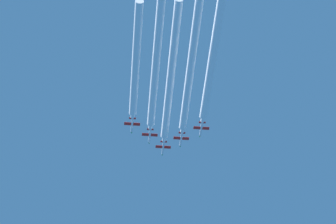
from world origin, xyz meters
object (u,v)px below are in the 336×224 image
(jet_lead, at_px, (163,148))
(jet_outer_right, at_px, (201,129))
(jet_right_wingman, at_px, (181,139))
(jet_outer_left, at_px, (132,125))
(jet_left_wingman, at_px, (150,136))

(jet_lead, bearing_deg, jet_outer_right, -43.20)
(jet_right_wingman, xyz_separation_m, jet_outer_left, (-25.67, -8.61, -0.61))
(jet_right_wingman, distance_m, jet_outer_left, 27.08)
(jet_left_wingman, relative_size, jet_outer_right, 1.00)
(jet_lead, relative_size, jet_left_wingman, 1.00)
(jet_lead, relative_size, jet_right_wingman, 1.00)
(jet_lead, relative_size, jet_outer_left, 1.00)
(jet_left_wingman, height_order, jet_outer_right, jet_left_wingman)
(jet_right_wingman, bearing_deg, jet_outer_right, -42.52)
(jet_right_wingman, bearing_deg, jet_outer_left, -161.45)
(jet_lead, relative_size, jet_outer_right, 1.00)
(jet_lead, distance_m, jet_outer_right, 24.91)
(jet_outer_left, bearing_deg, jet_left_wingman, 39.98)
(jet_right_wingman, distance_m, jet_outer_right, 12.74)
(jet_outer_left, bearing_deg, jet_right_wingman, 18.55)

